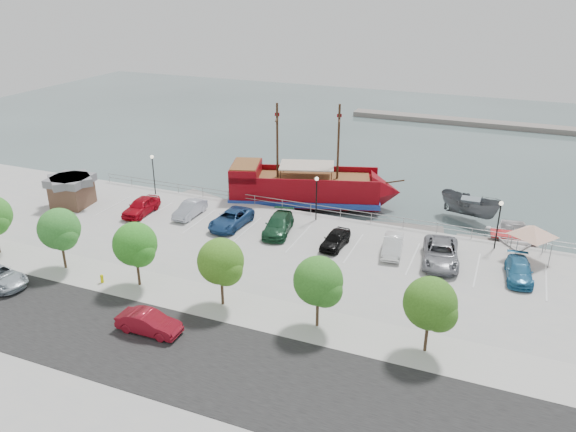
% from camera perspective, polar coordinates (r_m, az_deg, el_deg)
% --- Properties ---
extents(ground, '(160.00, 160.00, 0.00)m').
position_cam_1_polar(ground, '(47.97, 0.20, -4.34)').
color(ground, '#3B4949').
extents(land_slab, '(100.00, 58.00, 1.20)m').
position_cam_1_polar(land_slab, '(32.67, -14.71, -19.43)').
color(land_slab, '#A0A0A0').
rests_on(land_slab, ground).
extents(street, '(100.00, 8.00, 0.04)m').
position_cam_1_polar(street, '(35.37, -9.93, -13.90)').
color(street, black).
rests_on(street, land_slab).
extents(sidewalk, '(100.00, 4.00, 0.05)m').
position_cam_1_polar(sidewalk, '(39.60, -5.34, -9.19)').
color(sidewalk, '#B0AEAA').
rests_on(sidewalk, land_slab).
extents(seawall_railing, '(50.00, 0.06, 1.00)m').
position_cam_1_polar(seawall_railing, '(53.96, 3.33, 0.63)').
color(seawall_railing, gray).
rests_on(seawall_railing, land_slab).
extents(far_shore, '(40.00, 3.00, 0.80)m').
position_cam_1_polar(far_shore, '(97.09, 18.44, 8.98)').
color(far_shore, gray).
rests_on(far_shore, ground).
extents(pirate_ship, '(18.14, 9.75, 11.24)m').
position_cam_1_polar(pirate_ship, '(58.25, 2.98, 2.74)').
color(pirate_ship, maroon).
rests_on(pirate_ship, ground).
extents(patrol_boat, '(6.68, 4.47, 2.42)m').
position_cam_1_polar(patrol_boat, '(57.86, 17.97, 0.74)').
color(patrol_boat, '#585A5F').
rests_on(patrol_boat, ground).
extents(speedboat, '(5.47, 7.20, 1.40)m').
position_cam_1_polar(speedboat, '(53.58, 21.96, -2.24)').
color(speedboat, white).
rests_on(speedboat, ground).
extents(dock_west, '(6.46, 3.54, 0.35)m').
position_cam_1_polar(dock_west, '(60.98, -8.32, 1.76)').
color(dock_west, gray).
rests_on(dock_west, ground).
extents(dock_mid, '(7.52, 3.45, 0.41)m').
position_cam_1_polar(dock_mid, '(53.96, 11.71, -1.36)').
color(dock_mid, '#67615C').
rests_on(dock_mid, ground).
extents(dock_east, '(7.13, 2.81, 0.40)m').
position_cam_1_polar(dock_east, '(53.34, 20.47, -2.72)').
color(dock_east, gray).
rests_on(dock_east, ground).
extents(shed, '(4.07, 4.07, 3.03)m').
position_cam_1_polar(shed, '(59.79, -21.12, 2.46)').
color(shed, brown).
rests_on(shed, land_slab).
extents(canopy_tent, '(4.69, 4.69, 3.40)m').
position_cam_1_polar(canopy_tent, '(48.59, 23.75, -0.89)').
color(canopy_tent, slate).
rests_on(canopy_tent, land_slab).
extents(street_sedan, '(4.34, 1.57, 1.42)m').
position_cam_1_polar(street_sedan, '(37.63, -13.95, -10.48)').
color(street_sedan, maroon).
rests_on(street_sedan, street).
extents(fire_hydrant, '(0.25, 0.25, 0.71)m').
position_cam_1_polar(fire_hydrant, '(44.37, -18.38, -6.04)').
color(fire_hydrant, '#DBD300').
rests_on(fire_hydrant, sidewalk).
extents(lamp_post_left, '(0.36, 0.36, 4.28)m').
position_cam_1_polar(lamp_post_left, '(59.99, -13.55, 4.81)').
color(lamp_post_left, black).
rests_on(lamp_post_left, land_slab).
extents(lamp_post_mid, '(0.36, 0.36, 4.28)m').
position_cam_1_polar(lamp_post_mid, '(51.94, 2.91, 2.59)').
color(lamp_post_mid, black).
rests_on(lamp_post_mid, land_slab).
extents(lamp_post_right, '(0.36, 0.36, 4.28)m').
position_cam_1_polar(lamp_post_right, '(49.40, 20.67, -0.04)').
color(lamp_post_right, black).
rests_on(lamp_post_right, land_slab).
extents(tree_b, '(3.30, 3.20, 5.00)m').
position_cam_1_polar(tree_b, '(46.19, -22.14, -1.38)').
color(tree_b, '#473321').
rests_on(tree_b, sidewalk).
extents(tree_c, '(3.30, 3.20, 5.00)m').
position_cam_1_polar(tree_c, '(41.83, -15.17, -2.96)').
color(tree_c, '#473321').
rests_on(tree_c, sidewalk).
extents(tree_d, '(3.30, 3.20, 5.00)m').
position_cam_1_polar(tree_d, '(38.27, -6.71, -4.80)').
color(tree_d, '#473321').
rests_on(tree_d, sidewalk).
extents(tree_e, '(3.30, 3.20, 5.00)m').
position_cam_1_polar(tree_e, '(35.73, 3.26, -6.82)').
color(tree_e, '#473321').
rests_on(tree_e, sidewalk).
extents(tree_f, '(3.30, 3.20, 5.00)m').
position_cam_1_polar(tree_f, '(34.46, 14.44, -8.82)').
color(tree_f, '#473321').
rests_on(tree_f, sidewalk).
extents(parked_car_a, '(2.10, 4.77, 1.60)m').
position_cam_1_polar(parked_car_a, '(55.84, -14.69, 0.98)').
color(parked_car_a, '#A80614').
rests_on(parked_car_a, land_slab).
extents(parked_car_b, '(1.51, 4.28, 1.41)m').
position_cam_1_polar(parked_car_b, '(54.38, -9.94, 0.69)').
color(parked_car_b, '#ABAFBE').
rests_on(parked_car_b, land_slab).
extents(parked_car_c, '(2.70, 5.40, 1.47)m').
position_cam_1_polar(parked_car_c, '(51.56, -5.81, -0.30)').
color(parked_car_c, navy).
rests_on(parked_car_c, land_slab).
extents(parked_car_d, '(3.09, 5.59, 1.53)m').
position_cam_1_polar(parked_car_d, '(50.05, -0.98, -0.89)').
color(parked_car_d, '#19452A').
rests_on(parked_car_d, land_slab).
extents(parked_car_e, '(1.90, 4.18, 1.39)m').
position_cam_1_polar(parked_car_e, '(47.65, 4.82, -2.35)').
color(parked_car_e, black).
rests_on(parked_car_e, land_slab).
extents(parked_car_f, '(2.10, 4.55, 1.45)m').
position_cam_1_polar(parked_car_f, '(47.14, 10.60, -2.94)').
color(parked_car_f, white).
rests_on(parked_car_f, land_slab).
extents(parked_car_g, '(3.60, 6.30, 1.66)m').
position_cam_1_polar(parked_car_g, '(46.43, 15.25, -3.68)').
color(parked_car_g, gray).
rests_on(parked_car_g, land_slab).
extents(parked_car_h, '(2.35, 4.75, 1.33)m').
position_cam_1_polar(parked_car_h, '(46.04, 22.42, -5.16)').
color(parked_car_h, '#236794').
rests_on(parked_car_h, land_slab).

